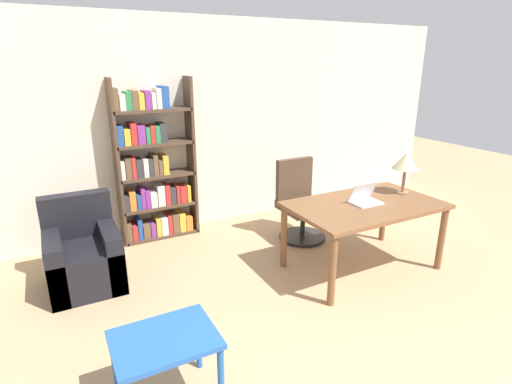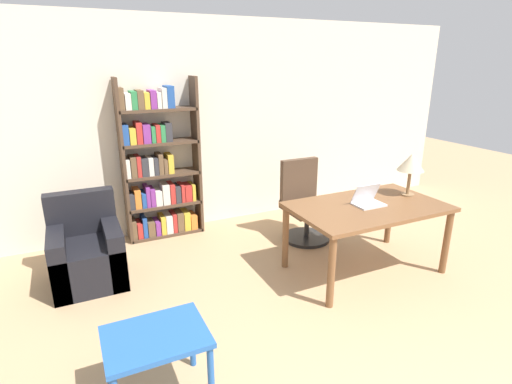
{
  "view_description": "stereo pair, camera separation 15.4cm",
  "coord_description": "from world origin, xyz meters",
  "views": [
    {
      "loc": [
        -1.82,
        -0.44,
        2.16
      ],
      "look_at": [
        -0.16,
        2.69,
        0.99
      ],
      "focal_mm": 28.0,
      "sensor_mm": 36.0,
      "label": 1
    },
    {
      "loc": [
        -1.68,
        -0.51,
        2.16
      ],
      "look_at": [
        -0.16,
        2.69,
        0.99
      ],
      "focal_mm": 28.0,
      "sensor_mm": 36.0,
      "label": 2
    }
  ],
  "objects": [
    {
      "name": "wall_back",
      "position": [
        0.0,
        4.53,
        1.35
      ],
      "size": [
        8.0,
        0.06,
        2.7
      ],
      "color": "beige",
      "rests_on": "ground_plane"
    },
    {
      "name": "bookshelf",
      "position": [
        -0.73,
        4.34,
        0.88
      ],
      "size": [
        0.95,
        0.28,
        1.99
      ],
      "color": "#4C3828",
      "rests_on": "ground_plane"
    },
    {
      "name": "side_table_blue",
      "position": [
        -1.35,
        1.68,
        0.43
      ],
      "size": [
        0.65,
        0.49,
        0.51
      ],
      "color": "#2356A3",
      "rests_on": "ground_plane"
    },
    {
      "name": "table_lamp",
      "position": [
        1.64,
        2.56,
        1.11
      ],
      "size": [
        0.29,
        0.29,
        0.47
      ],
      "color": "olive",
      "rests_on": "desk"
    },
    {
      "name": "office_chair",
      "position": [
        0.89,
        3.48,
        0.44
      ],
      "size": [
        0.59,
        0.59,
        1.0
      ],
      "color": "black",
      "rests_on": "ground_plane"
    },
    {
      "name": "armchair",
      "position": [
        -1.67,
        3.54,
        0.3
      ],
      "size": [
        0.68,
        0.76,
        0.88
      ],
      "color": "black",
      "rests_on": "ground_plane"
    },
    {
      "name": "desk",
      "position": [
        1.02,
        2.49,
        0.66
      ],
      "size": [
        1.58,
        0.96,
        0.74
      ],
      "color": "brown",
      "rests_on": "ground_plane"
    },
    {
      "name": "laptop",
      "position": [
        1.02,
        2.5,
        0.79
      ],
      "size": [
        0.3,
        0.22,
        0.22
      ],
      "color": "silver",
      "rests_on": "desk"
    }
  ]
}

